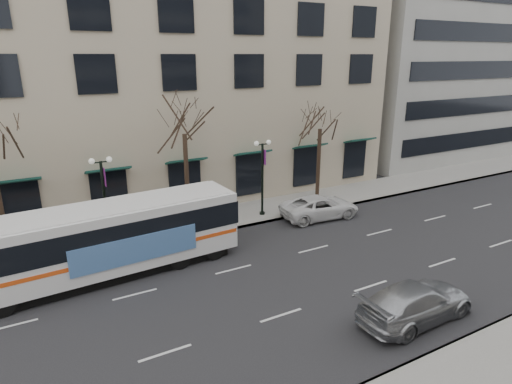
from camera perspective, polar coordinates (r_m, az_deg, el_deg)
ground at (r=20.41m, az=-0.13°, el=-12.96°), size 160.00×160.00×0.00m
sidewalk_far at (r=29.70m, az=0.07°, el=-2.62°), size 80.00×4.00×0.15m
building_hotel at (r=37.00m, az=-19.83°, el=19.25°), size 40.00×20.00×24.00m
tree_far_mid at (r=25.86m, az=-9.61°, el=9.71°), size 3.60×3.60×8.55m
tree_far_right at (r=30.65m, az=8.62°, el=10.08°), size 3.60×3.60×8.06m
lamp_post_left at (r=25.01m, az=-19.51°, el=-0.69°), size 1.22×0.45×5.21m
lamp_post_right at (r=28.15m, az=0.87°, el=2.37°), size 1.22×0.45×5.21m
city_bus at (r=22.06m, az=-19.32°, el=-5.85°), size 13.41×3.73×3.59m
silver_car at (r=19.25m, az=20.56°, el=-13.55°), size 5.48×2.38×1.57m
white_pickup at (r=28.93m, az=8.50°, el=-1.97°), size 5.55×2.92×1.49m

